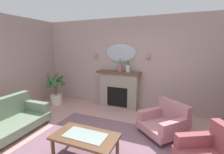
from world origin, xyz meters
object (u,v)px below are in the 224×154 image
Objects in this scene: mantel_vase_left at (120,65)px; mantel_vase_centre at (128,66)px; wall_mirror at (120,53)px; floral_couch at (3,122)px; armchair_beside_couch at (165,121)px; fireplace at (119,90)px; wall_sconce_right at (148,55)px; coffee_table at (85,138)px; potted_plant_corner_palm at (56,89)px; wall_sconce_left at (95,54)px.

mantel_vase_left reaches higher than mantel_vase_centre.
floral_couch is at bearing -123.52° from wall_mirror.
armchair_beside_couch is at bearing 23.48° from floral_couch.
mantel_vase_left reaches higher than fireplace.
mantel_vase_left is 0.23× the size of floral_couch.
mantel_vase_left is 2.89× the size of wall_sconce_right.
mantel_vase_centre is 0.65m from wall_sconce_right.
coffee_table is (-0.01, -2.39, -0.94)m from mantel_vase_centre.
potted_plant_corner_palm is (-2.07, -0.50, -0.81)m from mantel_vase_left.
wall_mirror is 3.42m from floral_couch.
wall_sconce_left is 0.12× the size of armchair_beside_couch.
wall_mirror is 0.87× the size of coffee_table.
wall_mirror is (-0.30, 0.17, 0.38)m from mantel_vase_centre.
armchair_beside_couch is (2.33, -1.16, -1.35)m from wall_sconce_left.
wall_sconce_right reaches higher than mantel_vase_centre.
floral_couch is at bearing -178.73° from coffee_table.
wall_sconce_left is 0.12× the size of potted_plant_corner_palm.
wall_sconce_right reaches higher than floral_couch.
wall_sconce_left is 3.02m from floral_couch.
mantel_vase_left is 0.36× the size of potted_plant_corner_palm.
coffee_table is at bearing -131.43° from armchair_beside_couch.
mantel_vase_left is 2.05m from armchair_beside_couch.
mantel_vase_left is at bearing 53.90° from floral_couch.
mantel_vase_centre reaches higher than armchair_beside_couch.
mantel_vase_centre is (0.25, 0.00, -0.02)m from mantel_vase_left.
mantel_vase_centre is at bearing -5.39° from fireplace.
fireplace reaches higher than armchair_beside_couch.
mantel_vase_left is at bearing 13.71° from potted_plant_corner_palm.
wall_sconce_left is at bearing 172.41° from mantel_vase_left.
wall_sconce_left is (-1.15, 0.12, 0.33)m from mantel_vase_centre.
armchair_beside_couch is at bearing -36.04° from mantel_vase_left.
fireplace is 2.45m from coffee_table.
coffee_table is 1.80m from armchair_beside_couch.
fireplace is at bearing 96.86° from coffee_table.
fireplace is 2.09m from potted_plant_corner_palm.
coffee_table is (0.29, -2.42, -0.19)m from fireplace.
coffee_table is at bearing -39.32° from potted_plant_corner_palm.
mantel_vase_left is 0.41m from wall_mirror.
mantel_vase_left is at bearing 95.76° from coffee_table.
coffee_table is (-0.56, -2.51, -1.28)m from wall_sconce_right.
wall_sconce_right is (0.85, -0.05, -0.05)m from wall_mirror.
floral_couch is 3.50m from armchair_beside_couch.
potted_plant_corner_palm is at bearing -151.85° from wall_sconce_left.
mantel_vase_left is 0.87m from wall_sconce_right.
wall_mirror is at bearing 176.63° from wall_sconce_right.
armchair_beside_couch is (0.63, -1.16, -1.35)m from wall_sconce_right.
wall_mirror is at bearing 96.49° from coffee_table.
potted_plant_corner_palm is at bearing 140.68° from coffee_table.
potted_plant_corner_palm is at bearing 171.24° from armchair_beside_couch.
mantel_vase_centre is 0.51m from wall_mirror.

